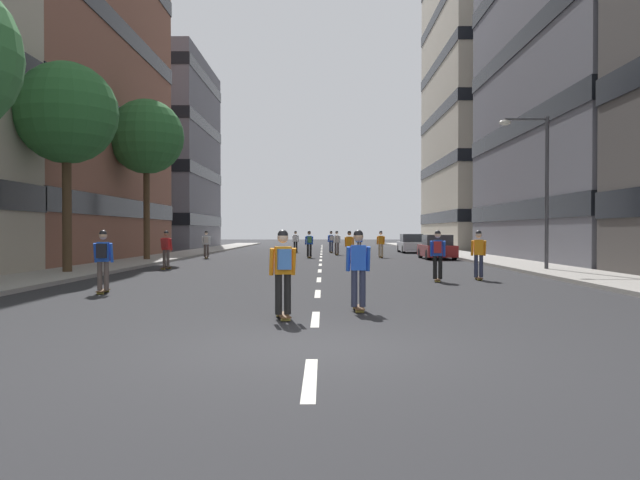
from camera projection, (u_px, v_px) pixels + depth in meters
ground_plane at (321, 258)px, 39.79m from camera, size 182.51×182.51×0.00m
sidewalk_left at (178, 255)px, 43.64m from camera, size 3.13×83.65×0.14m
sidewalk_right at (464, 255)px, 43.53m from camera, size 3.13×83.65×0.14m
lane_markings at (321, 257)px, 42.37m from camera, size 0.16×72.20×0.01m
building_left_mid at (22, 40)px, 37.08m from camera, size 12.62×21.99×26.11m
building_left_far at (145, 155)px, 62.86m from camera, size 12.62×16.72×18.82m
building_right_mid at (621, 52)px, 36.90m from camera, size 12.62×21.29×24.61m
building_right_far at (499, 94)px, 62.58m from camera, size 12.62×19.97×30.92m
parked_car_near at (437, 248)px, 38.95m from camera, size 1.82×4.40×1.52m
parked_car_mid at (411, 244)px, 50.36m from camera, size 1.82×4.40×1.52m
street_tree_near at (146, 137)px, 35.79m from camera, size 4.28×4.28×9.20m
street_tree_mid at (66, 114)px, 24.65m from camera, size 4.01×4.01×8.31m
streetlamp_right at (538, 175)px, 26.60m from camera, size 2.13×0.30×6.50m
skater_0 at (438, 252)px, 21.50m from camera, size 0.56×0.92×1.78m
skater_1 at (331, 240)px, 50.36m from camera, size 0.55×0.92×1.78m
skater_2 at (349, 245)px, 35.27m from camera, size 0.56×0.92×1.78m
skater_3 at (296, 241)px, 50.47m from camera, size 0.57×0.92×1.78m
skater_4 at (206, 243)px, 39.80m from camera, size 0.56×0.92×1.78m
skater_5 at (309, 242)px, 40.65m from camera, size 0.56×0.92×1.78m
skater_6 at (381, 243)px, 40.98m from camera, size 0.54×0.91×1.78m
skater_7 at (337, 241)px, 45.58m from camera, size 0.55×0.91×1.78m
skater_8 at (166, 247)px, 28.50m from camera, size 0.56×0.92×1.78m
skater_9 at (103, 257)px, 17.46m from camera, size 0.55×0.92×1.78m
skater_10 at (359, 241)px, 48.85m from camera, size 0.55×0.92×1.78m
skater_11 at (479, 252)px, 22.30m from camera, size 0.55×0.92×1.78m
skater_12 at (358, 266)px, 13.61m from camera, size 0.54×0.91×1.78m
skater_13 at (283, 268)px, 12.35m from camera, size 0.57×0.92×1.78m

